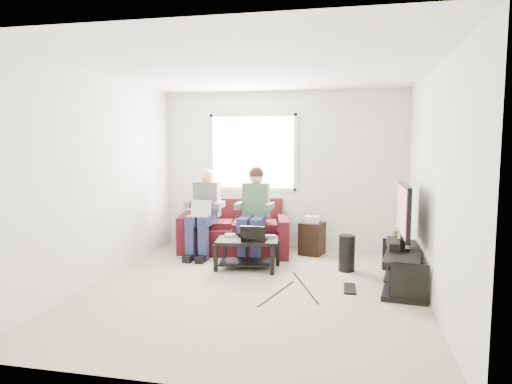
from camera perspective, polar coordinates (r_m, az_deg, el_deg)
floor at (r=5.63m, az=-0.29°, el=-12.06°), size 4.50×4.50×0.00m
ceiling at (r=5.41m, az=-0.31°, el=15.10°), size 4.50×4.50×0.00m
wall_back at (r=7.57m, az=3.33°, el=2.70°), size 4.50×0.00×4.50m
wall_front at (r=3.22m, az=-8.87°, el=-2.22°), size 4.50×0.00×4.50m
wall_left at (r=6.11m, az=-18.96°, el=1.52°), size 0.00×4.50×4.50m
wall_right at (r=5.31m, az=21.28°, el=0.76°), size 0.00×4.50×4.50m
window at (r=7.63m, az=-0.40°, el=4.99°), size 1.48×0.04×1.28m
sofa at (r=7.43m, az=-2.78°, el=-5.06°), size 1.94×1.11×0.84m
person_left at (r=7.18m, az=-6.51°, el=-2.05°), size 0.40×0.70×1.34m
person_right at (r=6.98m, az=-0.22°, el=-1.75°), size 0.40×0.71×1.39m
laptop_silver at (r=6.97m, az=-7.08°, el=-2.49°), size 0.33×0.24×0.24m
coffee_table at (r=6.41m, az=-1.08°, el=-6.89°), size 0.91×0.64×0.42m
laptop_black at (r=6.26m, az=-0.18°, el=-5.03°), size 0.37×0.28×0.24m
controller_a at (r=6.56m, az=-3.24°, el=-5.40°), size 0.15×0.11×0.04m
controller_b at (r=6.58m, az=-1.58°, el=-5.37°), size 0.15×0.10×0.04m
controller_c at (r=6.47m, az=1.82°, el=-5.57°), size 0.15×0.11×0.04m
tv_stand at (r=5.98m, az=17.86°, el=-9.24°), size 0.59×1.41×0.45m
tv at (r=5.93m, az=17.97°, el=-2.37°), size 0.12×1.10×0.81m
soundbar at (r=5.99m, az=16.71°, el=-6.23°), size 0.12×0.50×0.10m
drink_cup at (r=6.51m, az=16.95°, el=-5.15°), size 0.08×0.08×0.12m
console_white at (r=5.58m, az=18.30°, el=-9.66°), size 0.30×0.22×0.06m
console_grey at (r=6.25m, az=17.61°, el=-7.83°), size 0.34×0.26×0.08m
console_black at (r=5.91m, az=17.93°, el=-8.69°), size 0.38×0.30×0.07m
subwoofer at (r=6.44m, az=11.28°, el=-7.51°), size 0.22×0.22×0.50m
keyboard_floor at (r=5.73m, az=11.61°, el=-11.74°), size 0.14×0.41×0.02m
end_table at (r=7.28m, az=7.01°, el=-5.63°), size 0.34×0.34×0.61m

